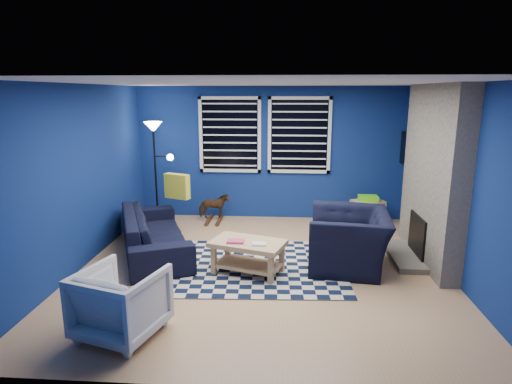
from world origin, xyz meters
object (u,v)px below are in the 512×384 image
armchair_bent (121,302)px  floor_lamp (155,141)px  armchair_big (349,240)px  rocking_horse (214,206)px  tv (409,150)px  cabinet (367,212)px  sofa (154,233)px  coffee_table (248,250)px

armchair_bent → floor_lamp: bearing=-61.7°
armchair_big → rocking_horse: size_ratio=2.19×
armchair_big → floor_lamp: size_ratio=0.64×
tv → cabinet: bearing=167.6°
cabinet → floor_lamp: 4.05m
sofa → coffee_table: bearing=-137.1°
tv → cabinet: (-0.63, 0.14, -1.16)m
tv → armchair_bent: (-3.75, -3.77, -1.05)m
armchair_bent → floor_lamp: 3.91m
tv → floor_lamp: floor_lamp is taller
sofa → rocking_horse: bearing=-43.8°
sofa → floor_lamp: bearing=-8.6°
tv → rocking_horse: bearing=178.3°
floor_lamp → armchair_big: bearing=-28.5°
tv → sofa: tv is taller
tv → coffee_table: (-2.63, -2.20, -1.07)m
coffee_table → floor_lamp: 3.03m
armchair_bent → cabinet: (3.12, 3.91, -0.11)m
sofa → coffee_table: (1.48, -0.67, 0.01)m
tv → armchair_big: tv is taller
armchair_big → coffee_table: (-1.38, -0.34, -0.06)m
tv → coffee_table: 3.59m
armchair_big → cabinet: 2.10m
tv → sofa: bearing=-159.5°
coffee_table → sofa: bearing=155.6°
armchair_bent → floor_lamp: size_ratio=0.41×
sofa → armchair_big: armchair_big is taller
floor_lamp → sofa: bearing=-75.8°
cabinet → floor_lamp: bearing=162.9°
rocking_horse → tv: bearing=-109.2°
armchair_bent → coffee_table: size_ratio=0.72×
sofa → armchair_bent: (0.35, -2.24, 0.03)m
coffee_table → cabinet: (2.00, 2.34, -0.09)m
armchair_bent → coffee_table: 1.93m
tv → armchair_bent: 5.42m
tv → armchair_big: 2.46m
floor_lamp → coffee_table: bearing=-48.7°
tv → armchair_bent: size_ratio=1.29×
armchair_bent → armchair_big: bearing=-125.3°
sofa → coffee_table: size_ratio=2.03×
armchair_bent → coffee_table: bearing=-108.4°
armchair_big → sofa: bearing=-90.5°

